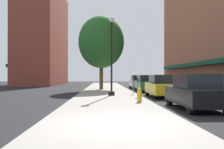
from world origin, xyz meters
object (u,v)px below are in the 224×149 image
tree_near (101,42)px  fire_hydrant (139,95)px  car_black (195,92)px  car_silver (138,82)px  parking_meter_far (133,84)px  car_green (146,83)px  car_yellow (162,86)px  parking_meter_near (138,85)px  lamppost (112,54)px

tree_near → fire_hydrant: bearing=-80.2°
car_black → car_silver: size_ratio=1.00×
parking_meter_far → car_green: size_ratio=0.30×
fire_hydrant → car_yellow: 4.98m
fire_hydrant → car_black: bearing=-44.6°
parking_meter_near → tree_near: bearing=104.7°
lamppost → parking_meter_near: lamppost is taller
car_green → car_silver: same height
car_black → car_green: same height
lamppost → tree_near: bearing=95.7°
car_black → car_green: (0.00, 13.44, 0.00)m
tree_near → car_yellow: tree_near is taller
car_black → tree_near: bearing=108.2°
car_green → parking_meter_near: bearing=-103.7°
tree_near → parking_meter_near: bearing=-75.3°
tree_near → car_silver: size_ratio=1.87×
car_green → car_silver: 6.01m
fire_hydrant → tree_near: (-2.26, 13.12, 4.75)m
tree_near → car_black: bearing=-73.5°
parking_meter_near → parking_meter_far: size_ratio=1.00×
car_green → parking_meter_far: bearing=-109.8°
lamppost → fire_hydrant: (1.42, -4.63, -2.68)m
fire_hydrant → parking_meter_far: bearing=86.4°
lamppost → car_silver: (3.73, 12.55, -2.39)m
fire_hydrant → car_green: size_ratio=0.18×
tree_near → car_yellow: size_ratio=1.87×
fire_hydrant → parking_meter_far: 5.78m
car_green → car_silver: (0.00, 6.01, 0.00)m
lamppost → tree_near: tree_near is taller
fire_hydrant → car_yellow: bearing=62.3°
fire_hydrant → parking_meter_near: bearing=83.5°
lamppost → tree_near: (-0.84, 8.49, 2.07)m
lamppost → car_black: size_ratio=1.37×
car_yellow → parking_meter_near: bearing=-148.8°
parking_meter_far → tree_near: bearing=109.6°
car_green → car_black: bearing=-90.0°
lamppost → car_green: 7.90m
parking_meter_near → car_yellow: size_ratio=0.30×
parking_meter_near → car_yellow: 2.33m
lamppost → parking_meter_far: bearing=32.3°
lamppost → parking_meter_near: 3.23m
parking_meter_near → car_yellow: (1.95, 1.26, -0.14)m
car_silver → car_yellow: bearing=-89.9°
car_black → car_yellow: size_ratio=1.00×
parking_meter_far → car_yellow: bearing=-34.6°
fire_hydrant → car_green: bearing=78.3°
fire_hydrant → car_silver: (2.31, 17.18, 0.29)m
fire_hydrant → car_green: car_green is taller
car_yellow → car_black: bearing=-91.7°
lamppost → car_green: size_ratio=1.37×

